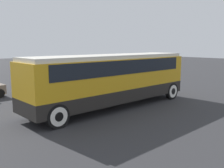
% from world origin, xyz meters
% --- Properties ---
extents(ground_plane, '(120.00, 120.00, 0.00)m').
position_xyz_m(ground_plane, '(0.00, 0.00, 0.00)').
color(ground_plane, '#2D2D30').
extents(tour_bus, '(11.26, 2.65, 3.23)m').
position_xyz_m(tour_bus, '(0.10, 0.00, 1.96)').
color(tour_bus, black).
rests_on(tour_bus, ground_plane).
extents(parked_car_mid, '(4.10, 1.87, 1.41)m').
position_xyz_m(parked_car_mid, '(1.26, 8.62, 0.71)').
color(parked_car_mid, '#BCBCC1').
rests_on(parked_car_mid, ground_plane).
extents(parked_car_far, '(4.38, 1.78, 1.43)m').
position_xyz_m(parked_car_far, '(1.51, 6.39, 0.71)').
color(parked_car_far, maroon).
rests_on(parked_car_far, ground_plane).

